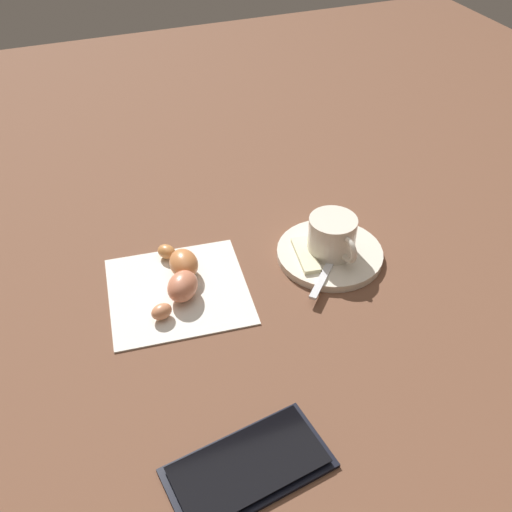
% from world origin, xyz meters
% --- Properties ---
extents(ground_plane, '(1.80, 1.80, 0.00)m').
position_xyz_m(ground_plane, '(0.00, 0.00, 0.00)').
color(ground_plane, brown).
extents(saucer, '(0.14, 0.14, 0.01)m').
position_xyz_m(saucer, '(0.11, 0.00, 0.01)').
color(saucer, silver).
rests_on(saucer, ground).
extents(espresso_cup, '(0.06, 0.08, 0.05)m').
position_xyz_m(espresso_cup, '(0.11, 0.00, 0.03)').
color(espresso_cup, silver).
rests_on(espresso_cup, saucer).
extents(teaspoon, '(0.11, 0.11, 0.01)m').
position_xyz_m(teaspoon, '(0.12, -0.01, 0.01)').
color(teaspoon, silver).
rests_on(teaspoon, saucer).
extents(sugar_packet, '(0.03, 0.07, 0.01)m').
position_xyz_m(sugar_packet, '(0.08, -0.00, 0.01)').
color(sugar_packet, beige).
rests_on(sugar_packet, saucer).
extents(napkin, '(0.18, 0.17, 0.00)m').
position_xyz_m(napkin, '(-0.08, 0.01, 0.00)').
color(napkin, silver).
rests_on(napkin, ground).
extents(croissant, '(0.08, 0.13, 0.03)m').
position_xyz_m(croissant, '(-0.08, 0.01, 0.02)').
color(croissant, '#CA7D54').
rests_on(croissant, napkin).
extents(cell_phone, '(0.16, 0.10, 0.01)m').
position_xyz_m(cell_phone, '(-0.09, -0.24, 0.00)').
color(cell_phone, black).
rests_on(cell_phone, ground).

